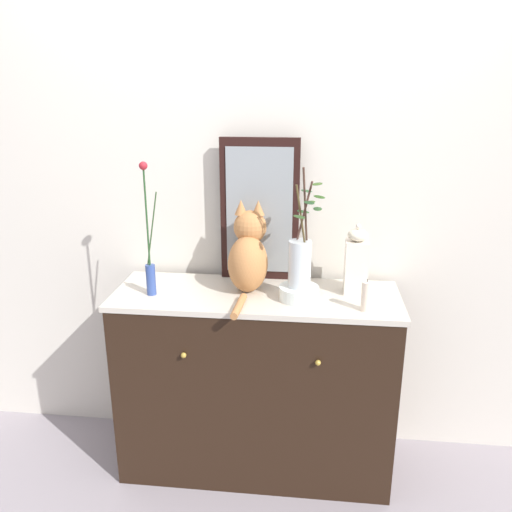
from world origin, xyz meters
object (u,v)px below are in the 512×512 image
(bowl_porcelain, at_px, (299,293))
(candle_pillar, at_px, (366,296))
(cat_sitting, at_px, (248,254))
(vase_slim_green, at_px, (150,259))
(vase_glass_clear, at_px, (300,259))
(mirror_leaning, at_px, (260,210))
(jar_lidded_porcelain, at_px, (356,262))
(sideboard, at_px, (256,382))

(bowl_porcelain, relative_size, candle_pillar, 1.26)
(cat_sitting, relative_size, vase_slim_green, 0.77)
(vase_slim_green, distance_m, vase_glass_clear, 0.67)
(mirror_leaning, height_order, vase_glass_clear, mirror_leaning)
(vase_glass_clear, xyz_separation_m, jar_lidded_porcelain, (0.25, 0.11, -0.04))
(candle_pillar, bearing_deg, vase_slim_green, 175.45)
(vase_glass_clear, bearing_deg, bowl_porcelain, 175.09)
(mirror_leaning, distance_m, vase_glass_clear, 0.36)
(vase_slim_green, bearing_deg, vase_glass_clear, 1.34)
(sideboard, relative_size, candle_pillar, 9.30)
(cat_sitting, relative_size, jar_lidded_porcelain, 1.44)
(vase_slim_green, xyz_separation_m, jar_lidded_porcelain, (0.92, 0.13, -0.02))
(cat_sitting, distance_m, bowl_porcelain, 0.29)
(vase_glass_clear, bearing_deg, mirror_leaning, 129.05)
(bowl_porcelain, height_order, candle_pillar, candle_pillar)
(mirror_leaning, height_order, vase_slim_green, mirror_leaning)
(cat_sitting, distance_m, jar_lidded_porcelain, 0.49)
(vase_slim_green, bearing_deg, sideboard, 7.26)
(sideboard, relative_size, jar_lidded_porcelain, 4.04)
(sideboard, height_order, jar_lidded_porcelain, jar_lidded_porcelain)
(bowl_porcelain, xyz_separation_m, candle_pillar, (0.28, -0.09, 0.03))
(sideboard, bearing_deg, cat_sitting, 130.84)
(sideboard, xyz_separation_m, candle_pillar, (0.48, -0.14, 0.53))
(jar_lidded_porcelain, distance_m, candle_pillar, 0.22)
(vase_slim_green, height_order, candle_pillar, vase_slim_green)
(jar_lidded_porcelain, height_order, candle_pillar, jar_lidded_porcelain)
(bowl_porcelain, bearing_deg, candle_pillar, -17.87)
(sideboard, xyz_separation_m, cat_sitting, (-0.04, 0.05, 0.64))
(jar_lidded_porcelain, bearing_deg, vase_slim_green, -172.09)
(vase_glass_clear, xyz_separation_m, candle_pillar, (0.28, -0.09, -0.12))
(sideboard, relative_size, mirror_leaning, 1.92)
(sideboard, bearing_deg, candle_pillar, -15.78)
(bowl_porcelain, relative_size, jar_lidded_porcelain, 0.55)
(candle_pillar, bearing_deg, vase_glass_clear, 162.03)
(sideboard, height_order, bowl_porcelain, bowl_porcelain)
(jar_lidded_porcelain, relative_size, candle_pillar, 2.30)
(candle_pillar, bearing_deg, cat_sitting, 160.70)
(vase_slim_green, height_order, vase_glass_clear, vase_slim_green)
(vase_slim_green, distance_m, candle_pillar, 0.96)
(jar_lidded_porcelain, bearing_deg, sideboard, -171.42)
(cat_sitting, xyz_separation_m, jar_lidded_porcelain, (0.49, 0.02, -0.03))
(vase_slim_green, xyz_separation_m, vase_glass_clear, (0.67, 0.02, 0.02))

